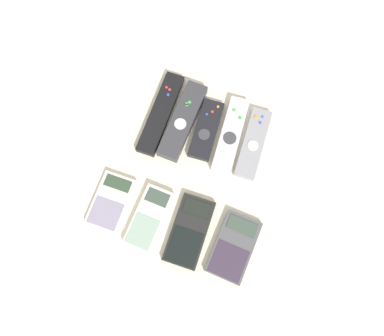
% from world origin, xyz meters
% --- Properties ---
extents(ground_plane, '(3.00, 3.00, 0.00)m').
position_xyz_m(ground_plane, '(0.00, 0.00, 0.00)').
color(ground_plane, beige).
extents(remote_0, '(0.05, 0.22, 0.02)m').
position_xyz_m(remote_0, '(-0.12, 0.14, 0.01)').
color(remote_0, black).
rests_on(remote_0, ground_plane).
extents(remote_1, '(0.06, 0.21, 0.03)m').
position_xyz_m(remote_1, '(-0.06, 0.14, 0.01)').
color(remote_1, '#333338').
rests_on(remote_1, ground_plane).
extents(remote_2, '(0.06, 0.16, 0.02)m').
position_xyz_m(remote_2, '(0.00, 0.14, 0.01)').
color(remote_2, black).
rests_on(remote_2, ground_plane).
extents(remote_3, '(0.06, 0.20, 0.02)m').
position_xyz_m(remote_3, '(0.06, 0.14, 0.01)').
color(remote_3, silver).
rests_on(remote_3, ground_plane).
extents(remote_4, '(0.05, 0.18, 0.02)m').
position_xyz_m(remote_4, '(0.12, 0.14, 0.01)').
color(remote_4, gray).
rests_on(remote_4, ground_plane).
extents(calculator_0, '(0.08, 0.13, 0.01)m').
position_xyz_m(calculator_0, '(-0.15, -0.10, 0.01)').
color(calculator_0, silver).
rests_on(calculator_0, ground_plane).
extents(calculator_1, '(0.07, 0.15, 0.02)m').
position_xyz_m(calculator_1, '(-0.05, -0.11, 0.01)').
color(calculator_1, silver).
rests_on(calculator_1, ground_plane).
extents(calculator_2, '(0.08, 0.16, 0.02)m').
position_xyz_m(calculator_2, '(0.04, -0.11, 0.01)').
color(calculator_2, black).
rests_on(calculator_2, ground_plane).
extents(calculator_3, '(0.09, 0.15, 0.02)m').
position_xyz_m(calculator_3, '(0.15, -0.11, 0.01)').
color(calculator_3, '#4C4C51').
rests_on(calculator_3, ground_plane).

